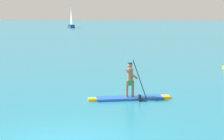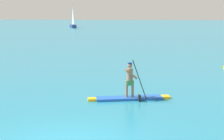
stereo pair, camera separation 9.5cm
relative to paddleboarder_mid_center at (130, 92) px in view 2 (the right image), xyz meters
name	(u,v)px [view 2 (the right image)]	position (x,y,z in m)	size (l,w,h in m)	color
paddleboarder_mid_center	(130,92)	(0.00, 0.00, 0.00)	(3.56, 1.42, 1.82)	blue
sailboat_left_horizon	(73,24)	(-24.21, 76.05, 0.66)	(3.25, 5.34, 6.83)	navy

